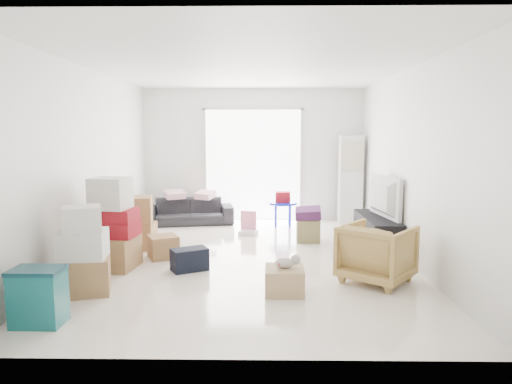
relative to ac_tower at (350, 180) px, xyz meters
The scene contains 21 objects.
room_shell 3.32m from the ac_tower, 126.35° to the right, with size 4.98×6.48×3.18m.
sliding_door 2.01m from the ac_tower, behind, with size 2.10×0.04×2.33m.
ac_tower is the anchor object (origin of this frame).
tv_console 2.12m from the ac_tower, 88.58° to the right, with size 0.45×1.49×0.50m, color black.
television 2.04m from the ac_tower, 88.58° to the right, with size 1.11×0.64×0.15m, color black.
sofa 3.26m from the ac_tower, behind, with size 1.73×0.50×0.68m, color #26252A.
pillow_left 3.50m from the ac_tower, behind, with size 0.42×0.33×0.13m, color #DFA3B1.
pillow_right 2.90m from the ac_tower, behind, with size 0.38×0.31×0.13m, color #DFA3B1.
armchair 3.74m from the ac_tower, 95.70° to the right, with size 0.76×0.71×0.78m, color tan.
storage_bins 6.34m from the ac_tower, 127.60° to the right, with size 0.47×0.33×0.55m.
box_stack_a 5.61m from the ac_tower, 132.08° to the right, with size 0.64×0.58×0.99m.
box_stack_b 4.93m from the ac_tower, 139.76° to the right, with size 0.71×0.66×1.22m.
box_stack_c 4.30m from the ac_tower, 150.52° to the right, with size 0.55×0.54×0.82m.
loose_box 4.21m from the ac_tower, 140.19° to the right, with size 0.39×0.39×0.32m, color #946A43.
duffel_bag 4.31m from the ac_tower, 129.70° to the right, with size 0.46×0.27×0.29m, color black.
ottoman 2.01m from the ac_tower, 121.64° to the right, with size 0.38×0.38×0.38m, color olive.
blanket 1.94m from the ac_tower, 121.64° to the right, with size 0.41×0.41×0.14m, color #4D2051.
kids_table 1.46m from the ac_tower, 165.41° to the right, with size 0.55×0.55×0.67m.
toy_walker 2.40m from the ac_tower, 151.89° to the right, with size 0.36×0.33×0.41m.
wood_crate 4.43m from the ac_tower, 110.12° to the right, with size 0.44×0.44×0.29m, color tan.
plush_bunny 4.38m from the ac_tower, 109.75° to the right, with size 0.29×0.16×0.15m.
Camera 1 is at (0.20, -6.43, 1.79)m, focal length 32.00 mm.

